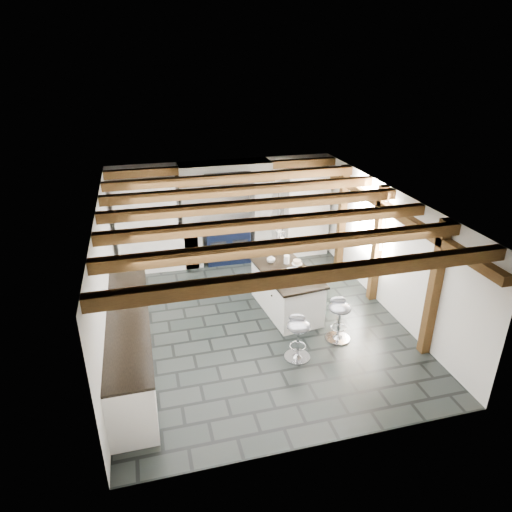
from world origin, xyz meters
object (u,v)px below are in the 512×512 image
object	(u,v)px
range_cooker	(227,242)
bar_stool_far	(298,332)
bar_stool_near	(339,314)
kitchen_island	(286,290)

from	to	relation	value
range_cooker	bar_stool_far	xyz separation A→B (m)	(0.36, -3.92, 0.01)
range_cooker	bar_stool_far	size ratio (longest dim) A/B	1.29
bar_stool_near	bar_stool_far	size ratio (longest dim) A/B	1.01
kitchen_island	bar_stool_near	world-z (taller)	kitchen_island
range_cooker	bar_stool_far	world-z (taller)	range_cooker
bar_stool_far	bar_stool_near	bearing A→B (deg)	42.64
bar_stool_near	bar_stool_far	world-z (taller)	bar_stool_near
kitchen_island	bar_stool_far	size ratio (longest dim) A/B	2.26
kitchen_island	bar_stool_far	distance (m)	1.48
bar_stool_far	range_cooker	bearing A→B (deg)	117.08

